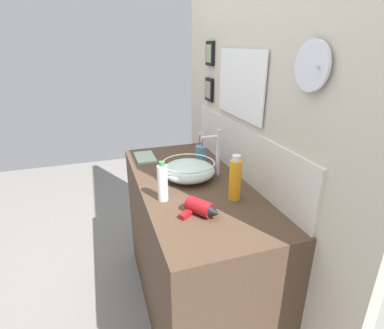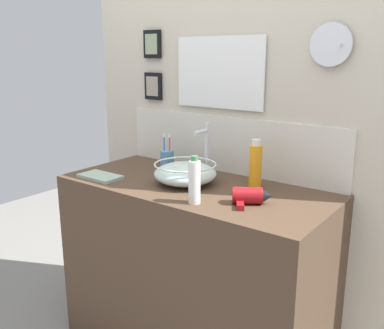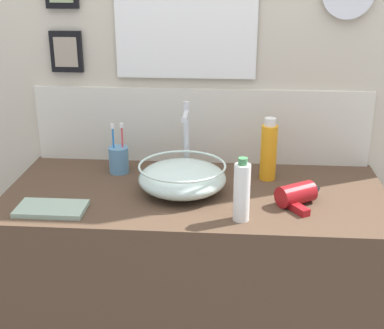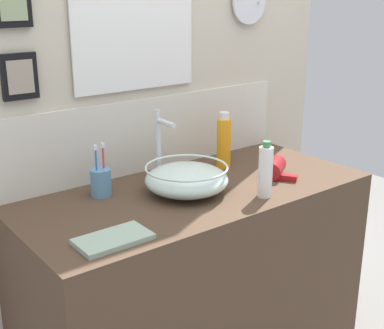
% 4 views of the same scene
% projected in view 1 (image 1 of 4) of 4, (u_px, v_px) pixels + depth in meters
% --- Properties ---
extents(ground_plane, '(6.00, 6.00, 0.00)m').
position_uv_depth(ground_plane, '(193.00, 304.00, 2.04)').
color(ground_plane, gray).
extents(vanity_counter, '(1.33, 0.60, 0.92)m').
position_uv_depth(vanity_counter, '(193.00, 249.00, 1.87)').
color(vanity_counter, '#4C3828').
rests_on(vanity_counter, ground).
extents(back_panel, '(1.87, 0.09, 2.55)m').
position_uv_depth(back_panel, '(249.00, 117.00, 1.66)').
color(back_panel, beige).
rests_on(back_panel, ground).
extents(glass_bowl_sink, '(0.30, 0.30, 0.10)m').
position_uv_depth(glass_bowl_sink, '(188.00, 170.00, 1.71)').
color(glass_bowl_sink, silver).
rests_on(glass_bowl_sink, vanity_counter).
extents(faucet, '(0.02, 0.12, 0.28)m').
position_uv_depth(faucet, '(216.00, 150.00, 1.72)').
color(faucet, silver).
rests_on(faucet, vanity_counter).
extents(hair_drier, '(0.18, 0.19, 0.07)m').
position_uv_depth(hair_drier, '(202.00, 208.00, 1.35)').
color(hair_drier, maroon).
rests_on(hair_drier, vanity_counter).
extents(toothbrush_cup, '(0.07, 0.07, 0.19)m').
position_uv_depth(toothbrush_cup, '(201.00, 153.00, 1.99)').
color(toothbrush_cup, '#598CB2').
rests_on(toothbrush_cup, vanity_counter).
extents(spray_bottle, '(0.06, 0.06, 0.23)m').
position_uv_depth(spray_bottle, '(235.00, 179.00, 1.47)').
color(spray_bottle, orange).
rests_on(spray_bottle, vanity_counter).
extents(soap_dispenser, '(0.05, 0.05, 0.21)m').
position_uv_depth(soap_dispenser, '(163.00, 182.00, 1.46)').
color(soap_dispenser, white).
rests_on(soap_dispenser, vanity_counter).
extents(hand_towel, '(0.22, 0.13, 0.02)m').
position_uv_depth(hand_towel, '(145.00, 157.00, 2.04)').
color(hand_towel, '#99B29E').
rests_on(hand_towel, vanity_counter).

